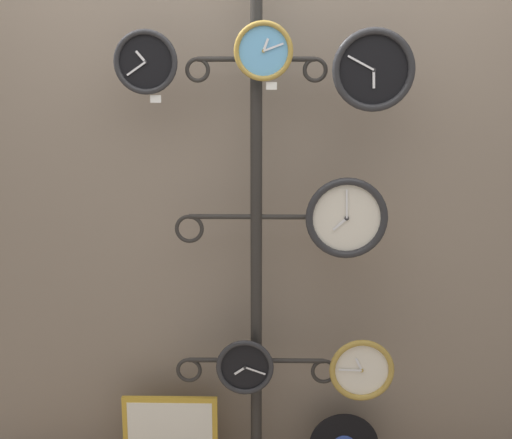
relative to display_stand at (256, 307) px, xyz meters
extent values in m
cube|color=gray|center=(0.00, 0.16, 0.58)|extent=(4.40, 0.04, 2.80)
cylinder|color=#282623|center=(0.00, 0.00, 0.22)|extent=(0.05, 0.05, 2.04)
cylinder|color=#282623|center=(-0.11, 0.00, 0.99)|extent=(0.22, 0.02, 0.02)
torus|color=#282623|center=(-0.22, 0.00, 0.95)|extent=(0.10, 0.02, 0.10)
cylinder|color=#282623|center=(0.11, 0.00, 0.99)|extent=(0.22, 0.02, 0.02)
torus|color=#282623|center=(0.22, 0.00, 0.95)|extent=(0.10, 0.02, 0.10)
cylinder|color=#282623|center=(-0.13, 0.00, 0.38)|extent=(0.27, 0.02, 0.02)
torus|color=#282623|center=(-0.27, 0.00, 0.33)|extent=(0.12, 0.02, 0.12)
cylinder|color=#282623|center=(0.13, 0.00, 0.38)|extent=(0.27, 0.02, 0.02)
torus|color=#282623|center=(0.27, 0.00, 0.33)|extent=(0.12, 0.02, 0.12)
cylinder|color=#282623|center=(-0.14, 0.00, -0.23)|extent=(0.28, 0.02, 0.02)
torus|color=#282623|center=(-0.28, 0.00, -0.28)|extent=(0.11, 0.02, 0.11)
cylinder|color=#282623|center=(0.14, 0.00, -0.23)|extent=(0.28, 0.02, 0.02)
torus|color=#282623|center=(0.28, 0.00, -0.28)|extent=(0.11, 0.02, 0.11)
cylinder|color=black|center=(-0.41, -0.07, 0.98)|extent=(0.22, 0.02, 0.22)
torus|color=#262628|center=(-0.41, -0.09, 0.98)|extent=(0.24, 0.02, 0.24)
cylinder|color=#262628|center=(-0.41, -0.09, 0.98)|extent=(0.01, 0.01, 0.01)
cube|color=silver|center=(-0.42, -0.09, 1.00)|extent=(0.04, 0.00, 0.05)
cube|color=silver|center=(-0.44, -0.09, 0.95)|extent=(0.07, 0.00, 0.05)
cylinder|color=#60A8DB|center=(0.03, -0.07, 1.02)|extent=(0.20, 0.02, 0.20)
torus|color=#A58438|center=(0.03, -0.09, 1.02)|extent=(0.22, 0.02, 0.22)
cylinder|color=#A58438|center=(0.03, -0.09, 1.02)|extent=(0.01, 0.01, 0.01)
cube|color=silver|center=(0.04, -0.09, 1.04)|extent=(0.03, 0.00, 0.05)
cube|color=silver|center=(0.06, -0.09, 1.03)|extent=(0.08, 0.00, 0.03)
cylinder|color=black|center=(0.43, -0.11, 0.95)|extent=(0.27, 0.02, 0.27)
torus|color=#262628|center=(0.43, -0.12, 0.95)|extent=(0.30, 0.03, 0.30)
cylinder|color=#262628|center=(0.43, -0.12, 0.95)|extent=(0.02, 0.01, 0.02)
cube|color=silver|center=(0.43, -0.12, 0.92)|extent=(0.01, 0.00, 0.07)
cube|color=silver|center=(0.38, -0.12, 0.98)|extent=(0.10, 0.00, 0.06)
cylinder|color=silver|center=(0.35, -0.08, 0.39)|extent=(0.29, 0.02, 0.29)
torus|color=#262628|center=(0.35, -0.09, 0.39)|extent=(0.32, 0.03, 0.32)
cylinder|color=#262628|center=(0.35, -0.09, 0.39)|extent=(0.02, 0.01, 0.02)
cube|color=silver|center=(0.32, -0.09, 0.37)|extent=(0.06, 0.00, 0.05)
cube|color=silver|center=(0.35, -0.10, 0.45)|extent=(0.01, 0.00, 0.11)
cylinder|color=black|center=(-0.04, -0.07, -0.22)|extent=(0.21, 0.02, 0.21)
torus|color=#262628|center=(-0.04, -0.09, -0.22)|extent=(0.23, 0.02, 0.23)
cylinder|color=#262628|center=(-0.04, -0.09, -0.22)|extent=(0.01, 0.01, 0.01)
cube|color=silver|center=(-0.06, -0.09, -0.24)|extent=(0.05, 0.00, 0.04)
cube|color=silver|center=(0.00, -0.09, -0.24)|extent=(0.08, 0.00, 0.03)
cylinder|color=silver|center=(0.42, -0.09, -0.22)|extent=(0.24, 0.02, 0.24)
torus|color=#A58438|center=(0.42, -0.11, -0.22)|extent=(0.26, 0.02, 0.26)
cylinder|color=#A58438|center=(0.42, -0.11, -0.22)|extent=(0.01, 0.01, 0.01)
cube|color=silver|center=(0.41, -0.11, -0.20)|extent=(0.03, 0.00, 0.05)
cube|color=silver|center=(0.38, -0.11, -0.22)|extent=(0.09, 0.00, 0.01)
cube|color=gold|center=(-0.36, -0.01, -0.58)|extent=(0.40, 0.02, 0.37)
cube|color=white|center=(-0.36, -0.02, -0.58)|extent=(0.36, 0.00, 0.32)
cube|color=white|center=(-0.37, -0.08, 0.84)|extent=(0.04, 0.00, 0.03)
cube|color=white|center=(0.06, -0.08, 0.89)|extent=(0.04, 0.00, 0.03)
camera|label=1|loc=(0.06, -2.76, 0.98)|focal=50.00mm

